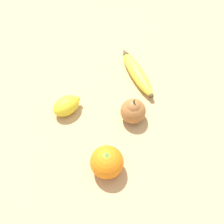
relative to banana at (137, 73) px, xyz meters
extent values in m
plane|color=tan|center=(0.02, 0.15, -0.02)|extent=(3.00, 3.00, 0.00)
ellipsoid|color=yellow|center=(0.00, 0.00, 0.00)|extent=(0.13, 0.19, 0.04)
cone|color=brown|center=(0.04, -0.08, 0.01)|extent=(0.03, 0.04, 0.03)
sphere|color=brown|center=(-0.05, 0.08, 0.00)|extent=(0.02, 0.02, 0.02)
sphere|color=orange|center=(0.07, 0.32, 0.02)|extent=(0.09, 0.09, 0.09)
cylinder|color=#337A33|center=(0.07, 0.32, 0.07)|extent=(0.01, 0.01, 0.00)
sphere|color=#A36633|center=(0.01, 0.16, 0.02)|extent=(0.07, 0.07, 0.07)
sphere|color=#A36633|center=(0.01, 0.16, 0.04)|extent=(0.05, 0.05, 0.05)
cylinder|color=#4C3319|center=(0.01, 0.16, 0.06)|extent=(0.00, 0.01, 0.02)
ellipsoid|color=yellow|center=(0.20, 0.15, 0.01)|extent=(0.10, 0.10, 0.06)
sphere|color=yellow|center=(0.17, 0.12, 0.01)|extent=(0.02, 0.02, 0.02)
camera|label=1|loc=(0.03, 0.64, 0.77)|focal=50.00mm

